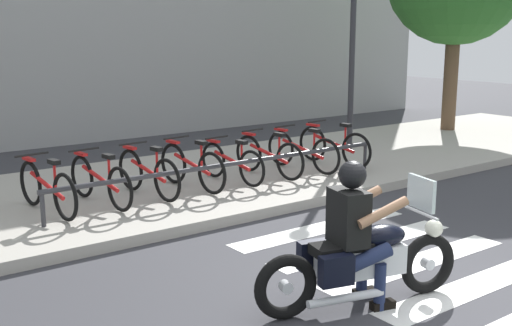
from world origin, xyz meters
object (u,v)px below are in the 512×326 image
Objects in this scene: bicycle_0 at (47,188)px; bicycle_3 at (192,166)px; bicycle_2 at (148,173)px; bike_rack at (232,165)px; bicycle_4 at (232,162)px; motorcycle at (362,260)px; bicycle_1 at (100,181)px; bicycle_6 at (302,151)px; bicycle_7 at (334,146)px; street_lamp at (353,35)px; rider at (356,224)px; bicycle_5 at (269,156)px.

bicycle_3 is (2.27, -0.00, 0.01)m from bicycle_0.
bicycle_2 is 0.99× the size of bicycle_3.
bicycle_0 is 0.28× the size of bike_rack.
bicycle_0 is 1.09× the size of bicycle_4.
bicycle_1 is at bearing 99.90° from motorcycle.
bicycle_6 is at bearing 0.00° from bicycle_0.
bicycle_2 reaches higher than bike_rack.
street_lamp reaches higher than bicycle_7.
rider is 5.83m from bicycle_7.
bicycle_3 is 0.99× the size of bicycle_5.
bicycle_6 is at bearing 0.02° from bicycle_5.
bicycle_3 is at bearing -179.91° from bicycle_4.
bicycle_0 is at bearing -171.25° from street_lamp.
bicycle_7 is 0.42× the size of street_lamp.
bicycle_2 is 1.04× the size of bicycle_4.
street_lamp reaches higher than bicycle_1.
bicycle_2 reaches higher than bicycle_4.
bicycle_5 is 3.71m from street_lamp.
street_lamp reaches higher than bike_rack.
bicycle_2 is 1.27m from bike_rack.
street_lamp is at bearing 46.07° from motorcycle.
bicycle_7 is 0.29× the size of bike_rack.
bike_rack is at bearing -163.68° from bicycle_6.
bicycle_2 reaches higher than bicycle_5.
bicycle_3 is at bearing -179.98° from bicycle_5.
rider is at bearing -81.00° from bicycle_1.
bicycle_4 is (1.58, 4.36, -0.34)m from rider.
bicycle_4 is 0.94× the size of bicycle_5.
bicycle_6 reaches higher than bike_rack.
bicycle_6 is 1.97m from bike_rack.
bicycle_7 is (5.30, -0.00, 0.01)m from bicycle_0.
bicycle_3 is 0.76m from bicycle_4.
bicycle_4 is (1.51, 0.00, -0.02)m from bicycle_2.
bicycle_2 is at bearing 154.03° from bike_rack.
bicycle_5 is at bearing -160.66° from street_lamp.
bicycle_3 is at bearing -0.01° from bicycle_0.
bicycle_3 is 0.95× the size of bicycle_6.
bicycle_5 is 0.28× the size of bike_rack.
rider is at bearing -134.46° from street_lamp.
bicycle_5 is 1.52m from bicycle_7.
bicycle_5 is (0.76, -0.00, 0.02)m from bicycle_4.
bicycle_6 reaches higher than bicycle_4.
rider is at bearing -118.22° from bicycle_5.
bicycle_1 is (-0.77, 4.38, 0.05)m from motorcycle.
street_lamp is (5.99, 1.04, 1.99)m from bicycle_1.
bicycle_7 is at bearing -0.03° from bicycle_4.
motorcycle is 1.25× the size of bicycle_6.
bicycle_1 is at bearing -170.17° from street_lamp.
street_lamp is (5.23, 1.04, 1.99)m from bicycle_2.
motorcycle is 4.38m from bicycle_2.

